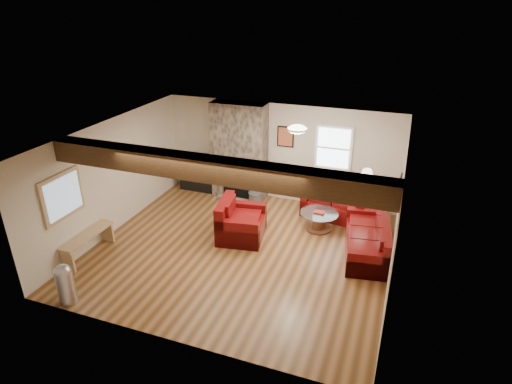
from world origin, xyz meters
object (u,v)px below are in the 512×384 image
sofa_three (367,237)px  coffee_table (319,221)px  loveseat (337,201)px  floor_lamp (366,178)px  tv_cabinet (200,180)px  armchair_red (241,220)px  television (199,164)px

sofa_three → coffee_table: sofa_three is taller
sofa_three → loveseat: bearing=-157.3°
floor_lamp → sofa_three: bearing=-78.6°
coffee_table → floor_lamp: 1.43m
loveseat → tv_cabinet: bearing=-175.0°
tv_cabinet → armchair_red: bearing=-44.7°
sofa_three → floor_lamp: (-0.23, 1.12, 0.83)m
coffee_table → floor_lamp: size_ratio=0.61×
loveseat → television: bearing=-175.0°
armchair_red → television: bearing=36.0°
coffee_table → television: (-3.55, 1.09, 0.53)m
sofa_three → television: size_ratio=2.42×
armchair_red → floor_lamp: 2.91m
armchair_red → television: size_ratio=1.34×
armchair_red → coffee_table: size_ratio=1.24×
loveseat → sofa_three: bearing=-48.8°
tv_cabinet → floor_lamp: bearing=-7.6°
loveseat → tv_cabinet: 3.81m
tv_cabinet → television: (0.00, 0.00, 0.49)m
tv_cabinet → floor_lamp: size_ratio=0.73×
sofa_three → coffee_table: size_ratio=2.24×
coffee_table → armchair_red: bearing=-149.1°
loveseat → armchair_red: (-1.77, -1.70, 0.03)m
sofa_three → tv_cabinet: bearing=-119.2°
television → floor_lamp: bearing=-7.6°
sofa_three → loveseat: 1.67m
armchair_red → floor_lamp: floor_lamp is taller
loveseat → coffee_table: bearing=-97.9°
tv_cabinet → television: bearing=0.0°
sofa_three → armchair_red: 2.66m
loveseat → armchair_red: bearing=-126.6°
armchair_red → tv_cabinet: 2.86m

